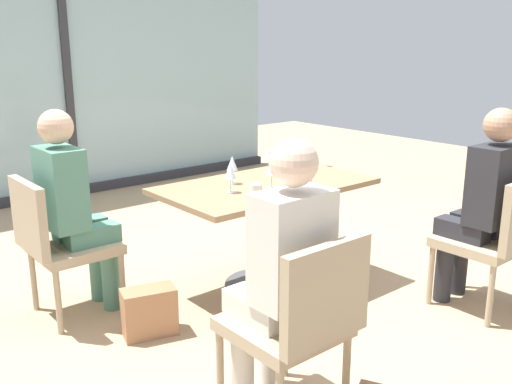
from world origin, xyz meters
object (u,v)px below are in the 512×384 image
(person_far_left, at_px, (73,203))
(wine_glass_2, at_px, (312,166))
(wine_glass_0, at_px, (272,168))
(wine_glass_5, at_px, (232,164))
(wine_glass_1, at_px, (230,172))
(chair_front_left, at_px, (299,318))
(wine_glass_3, at_px, (269,155))
(wine_glass_4, at_px, (296,147))
(person_front_right, at_px, (483,199))
(coffee_cup, at_px, (256,191))
(chair_far_left, at_px, (58,239))
(dining_table_main, at_px, (266,211))
(chair_front_right, at_px, (497,235))
(cell_phone_on_table, at_px, (294,175))
(handbag_1, at_px, (149,312))
(person_front_left, at_px, (282,266))

(person_far_left, height_order, wine_glass_2, person_far_left)
(wine_glass_0, xyz_separation_m, wine_glass_5, (-0.12, 0.25, 0.00))
(person_far_left, xyz_separation_m, wine_glass_1, (0.80, -0.50, 0.16))
(chair_front_left, height_order, wine_glass_1, wine_glass_1)
(wine_glass_3, relative_size, wine_glass_4, 1.00)
(person_front_right, xyz_separation_m, coffee_cup, (-1.12, 0.82, 0.08))
(chair_front_left, height_order, wine_glass_0, wine_glass_0)
(chair_front_left, bearing_deg, chair_far_left, 103.78)
(dining_table_main, bearing_deg, chair_front_right, -54.75)
(dining_table_main, bearing_deg, cell_phone_on_table, 6.67)
(person_front_right, distance_m, wine_glass_5, 1.57)
(handbag_1, bearing_deg, wine_glass_5, 30.97)
(person_front_right, xyz_separation_m, wine_glass_3, (-0.62, 1.28, 0.16))
(wine_glass_2, distance_m, wine_glass_4, 0.68)
(chair_far_left, xyz_separation_m, wine_glass_1, (0.91, -0.50, 0.37))
(person_far_left, xyz_separation_m, person_front_left, (0.29, -1.53, 0.00))
(wine_glass_2, height_order, wine_glass_5, same)
(wine_glass_1, bearing_deg, wine_glass_0, -17.64)
(wine_glass_5, bearing_deg, person_front_left, -118.68)
(wine_glass_4, bearing_deg, chair_far_left, 175.24)
(person_front_right, bearing_deg, chair_far_left, 143.48)
(person_far_left, bearing_deg, wine_glass_3, -10.64)
(wine_glass_4, distance_m, cell_phone_on_table, 0.42)
(wine_glass_1, bearing_deg, wine_glass_3, 25.45)
(wine_glass_0, bearing_deg, wine_glass_1, 162.36)
(dining_table_main, relative_size, wine_glass_3, 7.51)
(wine_glass_3, relative_size, cell_phone_on_table, 1.28)
(chair_front_left, relative_size, wine_glass_2, 4.70)
(chair_far_left, height_order, wine_glass_4, wine_glass_4)
(wine_glass_2, xyz_separation_m, cell_phone_on_table, (0.11, 0.28, -0.13))
(wine_glass_1, bearing_deg, chair_front_left, -114.13)
(person_front_right, height_order, wine_glass_0, person_front_right)
(handbag_1, bearing_deg, chair_front_right, -15.86)
(dining_table_main, distance_m, coffee_cup, 0.45)
(chair_far_left, height_order, wine_glass_1, wine_glass_1)
(chair_front_left, relative_size, wine_glass_0, 4.70)
(dining_table_main, height_order, person_far_left, person_far_left)
(dining_table_main, relative_size, wine_glass_1, 7.51)
(dining_table_main, height_order, chair_far_left, chair_far_left)
(wine_glass_4, bearing_deg, dining_table_main, -151.16)
(chair_far_left, distance_m, wine_glass_0, 1.36)
(person_front_left, bearing_deg, cell_phone_on_table, 44.63)
(person_front_left, distance_m, wine_glass_0, 1.23)
(person_far_left, bearing_deg, wine_glass_0, -28.86)
(person_front_left, height_order, handbag_1, person_front_left)
(person_front_left, distance_m, coffee_cup, 0.98)
(wine_glass_4, distance_m, wine_glass_5, 0.76)
(wine_glass_3, height_order, wine_glass_4, same)
(person_far_left, distance_m, wine_glass_2, 1.48)
(dining_table_main, xyz_separation_m, chair_front_left, (-0.83, -1.17, -0.05))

